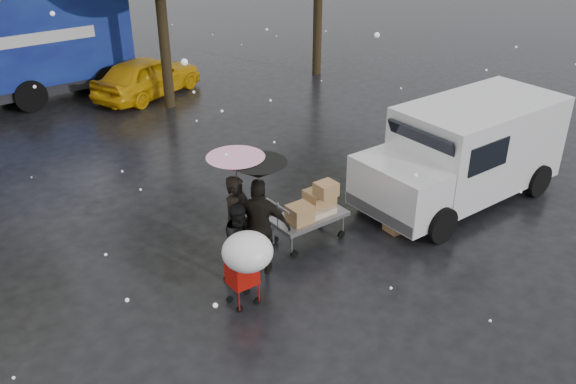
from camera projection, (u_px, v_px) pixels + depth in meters
ground at (302, 285)px, 10.95m from camera, size 90.00×90.00×0.00m
person_pink at (238, 222)px, 11.11m from camera, size 0.76×0.61×1.83m
person_middle at (240, 242)px, 10.83m from camera, size 0.79×0.65×1.50m
person_black at (260, 227)px, 10.92m from camera, size 1.12×1.08×1.88m
umbrella_pink at (236, 165)px, 10.57m from camera, size 1.03×1.03×2.23m
umbrella_black at (259, 170)px, 10.39m from camera, size 1.00×1.00×2.22m
vendor_cart at (312, 208)px, 11.98m from camera, size 1.52×0.80×1.27m
shopping_cart at (247, 255)px, 9.88m from camera, size 0.84×0.84×1.46m
white_van at (466, 151)px, 13.38m from camera, size 4.91×2.18×2.20m
blue_truck at (0, 49)px, 18.82m from camera, size 8.30×2.60×3.50m
box_ground_near at (397, 221)px, 12.55m from camera, size 0.48×0.40×0.42m
box_ground_far at (323, 194)px, 13.67m from camera, size 0.53×0.46×0.36m
yellow_taxi at (147, 76)px, 19.97m from camera, size 4.26×2.93×1.35m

